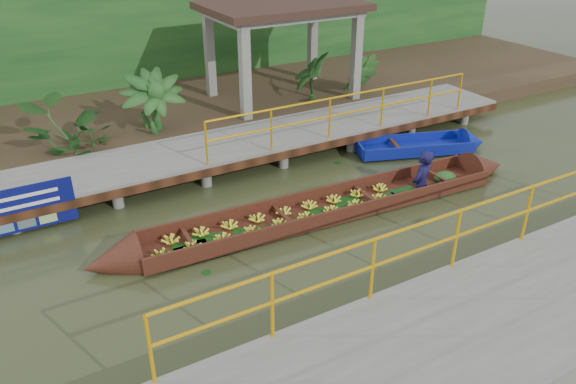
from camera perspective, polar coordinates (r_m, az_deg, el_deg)
ground at (r=11.13m, az=1.88°, el=-3.62°), size 80.00×80.00×0.00m
land_strip at (r=17.29m, az=-11.35°, el=8.32°), size 30.00×8.00×0.45m
far_dock at (r=13.64m, az=-5.59°, el=4.62°), size 16.00×2.06×1.66m
near_dock at (r=9.02m, az=22.11°, el=-12.07°), size 18.00×2.40×1.73m
pavilion at (r=16.74m, az=-0.60°, el=17.41°), size 4.40×3.00×3.00m
foliage_backdrop at (r=19.14m, az=-14.46°, el=15.38°), size 30.00×0.80×4.00m
vendor_boat at (r=11.64m, az=5.22°, el=-0.90°), size 9.69×1.45×2.12m
moored_blue_boat at (r=15.05m, az=15.49°, el=4.60°), size 3.49×1.94×0.81m
tropical_plants at (r=14.61m, az=-14.33°, el=7.94°), size 13.98×0.98×1.23m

